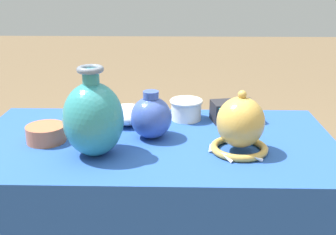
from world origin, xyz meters
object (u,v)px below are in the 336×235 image
(mosaic_tile_box, at_px, (233,111))
(bowl_shallow_porcelain, at_px, (127,114))
(pot_squat_terracotta, at_px, (46,134))
(cup_wide_ivory, at_px, (186,109))
(pot_squat_celadon, at_px, (87,125))
(vase_tall_bulbous, at_px, (93,118))
(vase_dome_bell, at_px, (240,127))
(jar_round_cobalt, at_px, (151,117))

(mosaic_tile_box, relative_size, bowl_shallow_porcelain, 1.02)
(pot_squat_terracotta, distance_m, cup_wide_ivory, 0.51)
(bowl_shallow_porcelain, relative_size, pot_squat_celadon, 1.63)
(mosaic_tile_box, bearing_deg, bowl_shallow_porcelain, 173.48)
(vase_tall_bulbous, distance_m, pot_squat_terracotta, 0.22)
(cup_wide_ivory, bearing_deg, vase_tall_bulbous, -130.98)
(pot_squat_celadon, bearing_deg, vase_dome_bell, -15.38)
(bowl_shallow_porcelain, bearing_deg, vase_tall_bulbous, -102.72)
(vase_dome_bell, xyz_separation_m, pot_squat_terracotta, (-0.61, 0.06, -0.05))
(vase_dome_bell, height_order, pot_squat_terracotta, vase_dome_bell)
(pot_squat_terracotta, bearing_deg, vase_dome_bell, -5.91)
(pot_squat_celadon, bearing_deg, cup_wide_ivory, 24.53)
(mosaic_tile_box, xyz_separation_m, pot_squat_terracotta, (-0.63, -0.22, -0.01))
(pot_squat_terracotta, xyz_separation_m, cup_wide_ivory, (0.46, 0.23, 0.01))
(cup_wide_ivory, height_order, pot_squat_celadon, cup_wide_ivory)
(pot_squat_terracotta, xyz_separation_m, jar_round_cobalt, (0.34, 0.05, 0.04))
(vase_tall_bulbous, bearing_deg, pot_squat_celadon, 109.18)
(vase_dome_bell, relative_size, pot_squat_terracotta, 1.56)
(mosaic_tile_box, bearing_deg, pot_squat_celadon, -175.49)
(mosaic_tile_box, relative_size, pot_squat_terracotta, 1.36)
(vase_tall_bulbous, bearing_deg, pot_squat_terracotta, 151.85)
(pot_squat_terracotta, relative_size, cup_wide_ivory, 1.03)
(vase_tall_bulbous, relative_size, pot_squat_celadon, 2.63)
(jar_round_cobalt, height_order, pot_squat_celadon, jar_round_cobalt)
(vase_dome_bell, xyz_separation_m, mosaic_tile_box, (0.02, 0.28, -0.04))
(vase_tall_bulbous, height_order, jar_round_cobalt, vase_tall_bulbous)
(vase_tall_bulbous, relative_size, pot_squat_terracotta, 2.14)
(mosaic_tile_box, height_order, cup_wide_ivory, cup_wide_ivory)
(vase_dome_bell, height_order, pot_squat_celadon, vase_dome_bell)
(vase_tall_bulbous, distance_m, cup_wide_ivory, 0.43)
(vase_dome_bell, height_order, bowl_shallow_porcelain, vase_dome_bell)
(mosaic_tile_box, bearing_deg, vase_tall_bulbous, -156.68)
(mosaic_tile_box, bearing_deg, jar_round_cobalt, -160.83)
(mosaic_tile_box, bearing_deg, pot_squat_terracotta, -172.23)
(mosaic_tile_box, height_order, bowl_shallow_porcelain, mosaic_tile_box)
(vase_tall_bulbous, bearing_deg, mosaic_tile_box, 34.48)
(cup_wide_ivory, bearing_deg, pot_squat_terracotta, -153.59)
(pot_squat_celadon, bearing_deg, jar_round_cobalt, -7.06)
(bowl_shallow_porcelain, xyz_separation_m, cup_wide_ivory, (0.22, 0.04, 0.01))
(pot_squat_terracotta, distance_m, pot_squat_celadon, 0.14)
(vase_dome_bell, bearing_deg, mosaic_tile_box, 86.86)
(vase_tall_bulbous, distance_m, mosaic_tile_box, 0.55)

